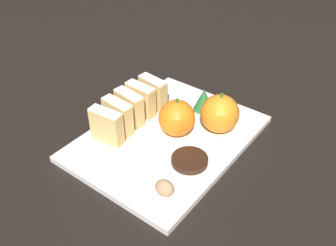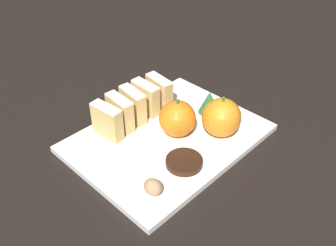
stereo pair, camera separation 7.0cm
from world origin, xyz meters
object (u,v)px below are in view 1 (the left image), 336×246
(orange_near, at_px, (220,114))
(chocolate_cookie, at_px, (190,160))
(orange_far, at_px, (177,118))
(walnut, at_px, (165,188))

(orange_near, bearing_deg, chocolate_cookie, -85.45)
(orange_far, distance_m, chocolate_cookie, 0.09)
(orange_near, relative_size, walnut, 2.52)
(orange_far, bearing_deg, orange_near, 44.63)
(orange_near, xyz_separation_m, walnut, (0.02, -0.20, -0.02))
(chocolate_cookie, bearing_deg, orange_far, 141.29)
(orange_far, distance_m, walnut, 0.16)
(orange_far, xyz_separation_m, walnut, (0.08, -0.14, -0.02))
(walnut, relative_size, chocolate_cookie, 0.50)
(orange_near, xyz_separation_m, chocolate_cookie, (0.01, -0.11, -0.03))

